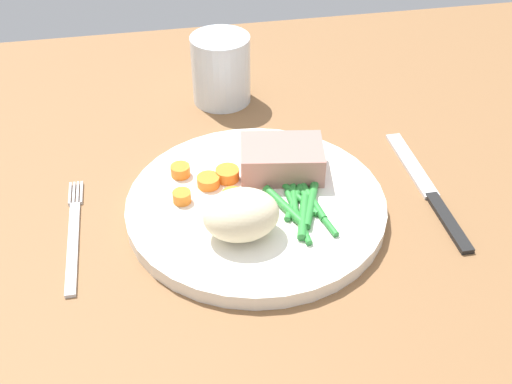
% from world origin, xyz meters
% --- Properties ---
extents(dining_table, '(1.20, 0.90, 0.02)m').
position_xyz_m(dining_table, '(0.00, 0.00, 0.01)').
color(dining_table, brown).
rests_on(dining_table, ground).
extents(dinner_plate, '(0.27, 0.27, 0.02)m').
position_xyz_m(dinner_plate, '(0.02, -0.01, 0.03)').
color(dinner_plate, white).
rests_on(dinner_plate, dining_table).
extents(meat_portion, '(0.10, 0.07, 0.03)m').
position_xyz_m(meat_portion, '(0.06, 0.03, 0.05)').
color(meat_portion, '#B2756B').
rests_on(meat_portion, dinner_plate).
extents(mashed_potatoes, '(0.07, 0.06, 0.05)m').
position_xyz_m(mashed_potatoes, '(-0.00, -0.06, 0.06)').
color(mashed_potatoes, beige).
rests_on(mashed_potatoes, dinner_plate).
extents(carrot_slices, '(0.07, 0.07, 0.01)m').
position_xyz_m(carrot_slices, '(-0.02, 0.02, 0.04)').
color(carrot_slices, orange).
rests_on(carrot_slices, dinner_plate).
extents(green_beans, '(0.06, 0.11, 0.01)m').
position_xyz_m(green_beans, '(0.07, -0.03, 0.04)').
color(green_beans, '#2D8C38').
rests_on(green_beans, dinner_plate).
extents(fork, '(0.01, 0.17, 0.00)m').
position_xyz_m(fork, '(-0.16, -0.01, 0.02)').
color(fork, silver).
rests_on(fork, dining_table).
extents(knife, '(0.02, 0.20, 0.01)m').
position_xyz_m(knife, '(0.21, -0.01, 0.02)').
color(knife, black).
rests_on(knife, dining_table).
extents(water_glass, '(0.08, 0.08, 0.09)m').
position_xyz_m(water_glass, '(0.02, 0.22, 0.06)').
color(water_glass, silver).
rests_on(water_glass, dining_table).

